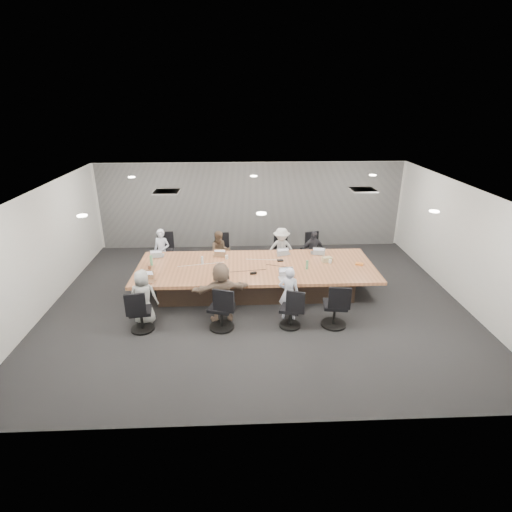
{
  "coord_description": "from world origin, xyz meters",
  "views": [
    {
      "loc": [
        -0.41,
        -8.78,
        4.76
      ],
      "look_at": [
        0.0,
        0.4,
        1.05
      ],
      "focal_mm": 28.0,
      "sensor_mm": 36.0,
      "label": 1
    }
  ],
  "objects_px": {
    "chair_2": "(280,254)",
    "person_1": "(220,252)",
    "person_2": "(281,250)",
    "bottle_green_right": "(307,265)",
    "chair_7": "(335,308)",
    "person_6": "(289,293)",
    "canvas_bag": "(327,259)",
    "laptop_2": "(283,253)",
    "person_3": "(313,251)",
    "laptop_5": "(222,280)",
    "person_0": "(162,251)",
    "person_5": "(221,292)",
    "mug_brown": "(150,267)",
    "bottle_green_left": "(151,261)",
    "stapler": "(253,273)",
    "chair_0": "(165,254)",
    "laptop_1": "(219,254)",
    "laptop_3": "(317,253)",
    "chair_1": "(221,254)",
    "person_4": "(143,297)",
    "bottle_clear": "(202,260)",
    "chair_3": "(310,253)",
    "chair_5": "(221,311)",
    "conference_table": "(256,278)",
    "chair_6": "(290,312)",
    "chair_4": "(141,314)",
    "laptop_6": "(286,278)",
    "laptop_4": "(148,281)",
    "laptop_0": "(158,255)"
  },
  "relations": [
    {
      "from": "laptop_2",
      "to": "canvas_bag",
      "type": "bearing_deg",
      "value": 137.27
    },
    {
      "from": "laptop_5",
      "to": "person_0",
      "type": "bearing_deg",
      "value": 124.32
    },
    {
      "from": "person_1",
      "to": "mug_brown",
      "type": "distance_m",
      "value": 2.23
    },
    {
      "from": "chair_1",
      "to": "bottle_clear",
      "type": "distance_m",
      "value": 1.62
    },
    {
      "from": "person_4",
      "to": "canvas_bag",
      "type": "bearing_deg",
      "value": -158.37
    },
    {
      "from": "chair_7",
      "to": "laptop_2",
      "type": "height_order",
      "value": "chair_7"
    },
    {
      "from": "person_2",
      "to": "chair_2",
      "type": "bearing_deg",
      "value": 95.3
    },
    {
      "from": "chair_2",
      "to": "person_1",
      "type": "bearing_deg",
      "value": 1.95
    },
    {
      "from": "chair_1",
      "to": "chair_2",
      "type": "bearing_deg",
      "value": 172.88
    },
    {
      "from": "person_4",
      "to": "bottle_green_right",
      "type": "height_order",
      "value": "person_4"
    },
    {
      "from": "laptop_1",
      "to": "bottle_green_left",
      "type": "distance_m",
      "value": 1.82
    },
    {
      "from": "laptop_2",
      "to": "laptop_4",
      "type": "bearing_deg",
      "value": 12.92
    },
    {
      "from": "laptop_1",
      "to": "person_4",
      "type": "xyz_separation_m",
      "value": [
        -1.59,
        -2.15,
        -0.12
      ]
    },
    {
      "from": "chair_2",
      "to": "laptop_6",
      "type": "height_order",
      "value": "laptop_6"
    },
    {
      "from": "person_5",
      "to": "bottle_green_left",
      "type": "bearing_deg",
      "value": -50.26
    },
    {
      "from": "laptop_2",
      "to": "person_3",
      "type": "height_order",
      "value": "person_3"
    },
    {
      "from": "laptop_6",
      "to": "laptop_3",
      "type": "bearing_deg",
      "value": 52.55
    },
    {
      "from": "chair_0",
      "to": "mug_brown",
      "type": "height_order",
      "value": "chair_0"
    },
    {
      "from": "chair_3",
      "to": "person_5",
      "type": "relative_size",
      "value": 0.56
    },
    {
      "from": "mug_brown",
      "to": "chair_3",
      "type": "bearing_deg",
      "value": 22.4
    },
    {
      "from": "person_0",
      "to": "canvas_bag",
      "type": "distance_m",
      "value": 4.61
    },
    {
      "from": "laptop_1",
      "to": "laptop_5",
      "type": "distance_m",
      "value": 1.61
    },
    {
      "from": "person_3",
      "to": "laptop_5",
      "type": "xyz_separation_m",
      "value": [
        -2.53,
        -2.15,
        0.15
      ]
    },
    {
      "from": "laptop_2",
      "to": "laptop_3",
      "type": "distance_m",
      "value": 0.91
    },
    {
      "from": "conference_table",
      "to": "chair_6",
      "type": "xyz_separation_m",
      "value": [
        0.68,
        -1.7,
        -0.03
      ]
    },
    {
      "from": "person_5",
      "to": "bottle_green_right",
      "type": "xyz_separation_m",
      "value": [
        2.09,
        1.1,
        0.15
      ]
    },
    {
      "from": "bottle_green_left",
      "to": "stapler",
      "type": "relative_size",
      "value": 1.61
    },
    {
      "from": "person_6",
      "to": "canvas_bag",
      "type": "height_order",
      "value": "person_6"
    },
    {
      "from": "chair_2",
      "to": "person_2",
      "type": "relative_size",
      "value": 0.58
    },
    {
      "from": "chair_5",
      "to": "laptop_3",
      "type": "relative_size",
      "value": 2.64
    },
    {
      "from": "chair_0",
      "to": "laptop_0",
      "type": "xyz_separation_m",
      "value": [
        0.0,
        -0.9,
        0.31
      ]
    },
    {
      "from": "laptop_3",
      "to": "bottle_green_right",
      "type": "height_order",
      "value": "bottle_green_right"
    },
    {
      "from": "bottle_green_right",
      "to": "chair_7",
      "type": "bearing_deg",
      "value": -74.8
    },
    {
      "from": "chair_2",
      "to": "laptop_1",
      "type": "height_order",
      "value": "laptop_1"
    },
    {
      "from": "laptop_3",
      "to": "person_4",
      "type": "height_order",
      "value": "person_4"
    },
    {
      "from": "chair_7",
      "to": "chair_0",
      "type": "bearing_deg",
      "value": 148.64
    },
    {
      "from": "person_3",
      "to": "chair_1",
      "type": "bearing_deg",
      "value": 162.15
    },
    {
      "from": "canvas_bag",
      "to": "chair_2",
      "type": "bearing_deg",
      "value": 125.07
    },
    {
      "from": "laptop_4",
      "to": "mug_brown",
      "type": "distance_m",
      "value": 0.71
    },
    {
      "from": "chair_3",
      "to": "laptop_6",
      "type": "height_order",
      "value": "chair_3"
    },
    {
      "from": "person_2",
      "to": "laptop_3",
      "type": "bearing_deg",
      "value": -25.79
    },
    {
      "from": "person_5",
      "to": "mug_brown",
      "type": "relative_size",
      "value": 13.6
    },
    {
      "from": "person_2",
      "to": "laptop_5",
      "type": "height_order",
      "value": "person_2"
    },
    {
      "from": "chair_2",
      "to": "person_5",
      "type": "distance_m",
      "value": 3.47
    },
    {
      "from": "person_2",
      "to": "laptop_2",
      "type": "distance_m",
      "value": 0.56
    },
    {
      "from": "bottle_green_left",
      "to": "chair_0",
      "type": "bearing_deg",
      "value": 88.25
    },
    {
      "from": "chair_1",
      "to": "person_2",
      "type": "distance_m",
      "value": 1.8
    },
    {
      "from": "chair_7",
      "to": "laptop_3",
      "type": "relative_size",
      "value": 2.68
    },
    {
      "from": "chair_4",
      "to": "person_6",
      "type": "height_order",
      "value": "person_6"
    },
    {
      "from": "bottle_green_left",
      "to": "bottle_clear",
      "type": "relative_size",
      "value": 1.28
    }
  ]
}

